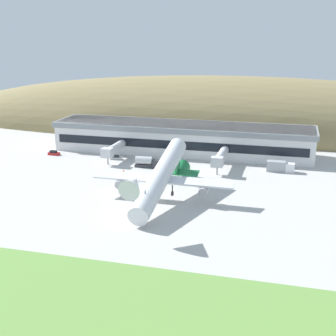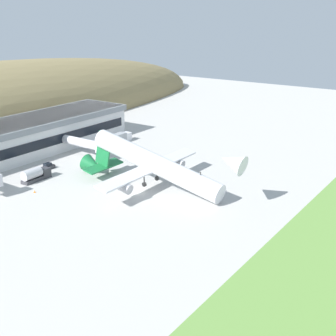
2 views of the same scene
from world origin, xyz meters
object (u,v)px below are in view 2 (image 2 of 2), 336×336
(jetway_1, at_px, (87,144))
(box_truck, at_px, (35,175))
(terminal_building, at_px, (1,141))
(fuel_truck, at_px, (121,138))
(cargo_airplane, at_px, (153,165))
(traffic_cone_0, at_px, (35,191))
(service_car_0, at_px, (48,167))

(jetway_1, xyz_separation_m, box_truck, (-21.97, -3.20, -2.44))
(terminal_building, relative_size, fuel_truck, 10.81)
(jetway_1, xyz_separation_m, cargo_airplane, (-9.60, -30.88, 2.12))
(cargo_airplane, xyz_separation_m, fuel_truck, (27.25, 33.32, -4.59))
(cargo_airplane, distance_m, fuel_truck, 43.29)
(cargo_airplane, distance_m, traffic_cone_0, 28.61)
(cargo_airplane, height_order, traffic_cone_0, cargo_airplane)
(box_truck, xyz_separation_m, traffic_cone_0, (-5.63, -6.22, -1.27))
(service_car_0, xyz_separation_m, traffic_cone_0, (-13.49, -10.58, -0.42))
(cargo_airplane, xyz_separation_m, service_car_0, (-4.51, 32.04, -5.41))
(terminal_building, bearing_deg, box_truck, -105.58)
(terminal_building, xyz_separation_m, jetway_1, (16.10, -17.86, -1.69))
(terminal_building, bearing_deg, fuel_truck, -24.57)
(fuel_truck, bearing_deg, terminal_building, 155.43)
(jetway_1, relative_size, traffic_cone_0, 28.96)
(fuel_truck, xyz_separation_m, traffic_cone_0, (-45.25, -11.87, -1.24))
(jetway_1, height_order, service_car_0, jetway_1)
(jetway_1, relative_size, service_car_0, 4.65)
(service_car_0, bearing_deg, cargo_airplane, -81.99)
(terminal_building, relative_size, cargo_airplane, 1.92)
(terminal_building, bearing_deg, jetway_1, -47.98)
(terminal_building, distance_m, cargo_airplane, 49.18)
(cargo_airplane, bearing_deg, terminal_building, 97.59)
(jetway_1, relative_size, box_truck, 2.03)
(terminal_building, height_order, traffic_cone_0, terminal_building)
(cargo_airplane, distance_m, box_truck, 30.66)
(service_car_0, xyz_separation_m, fuel_truck, (31.76, 1.28, 0.82))
(cargo_airplane, height_order, box_truck, cargo_airplane)
(cargo_airplane, height_order, service_car_0, cargo_airplane)
(terminal_building, bearing_deg, traffic_cone_0, -112.86)
(service_car_0, bearing_deg, traffic_cone_0, -141.88)
(fuel_truck, relative_size, traffic_cone_0, 14.20)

